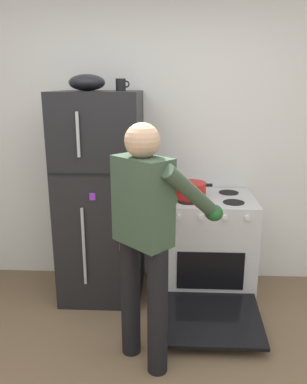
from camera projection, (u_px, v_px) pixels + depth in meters
name	position (u px, v px, depth m)	size (l,w,h in m)	color
kitchen_wall_back	(152.00, 136.00, 3.51)	(6.00, 0.10, 2.70)	white
refrigerator	(101.00, 197.00, 3.30)	(0.68, 0.72, 1.75)	black
stove_range	(207.00, 248.00, 3.36)	(0.76, 1.21, 0.90)	silver
person_cook	(148.00, 226.00, 2.40)	(0.71, 0.74, 1.60)	black
red_pot	(191.00, 190.00, 3.19)	(0.35, 0.25, 0.13)	red
coffee_mug	(121.00, 85.00, 3.08)	(0.11, 0.08, 0.10)	black
mixing_bowl	(87.00, 83.00, 3.04)	(0.29, 0.29, 0.13)	black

